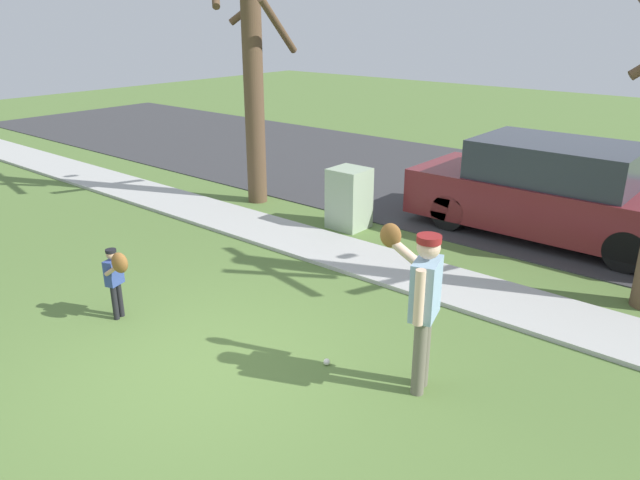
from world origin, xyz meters
name	(u,v)px	position (x,y,z in m)	size (l,w,h in m)	color
ground_plane	(384,270)	(0.00, 3.50, 0.00)	(48.00, 48.00, 0.00)	#567538
sidewalk_strip	(388,267)	(0.00, 3.60, 0.03)	(36.00, 1.20, 0.06)	#B2B2AD
road_surface	(520,196)	(0.00, 8.60, 0.01)	(36.00, 6.80, 0.02)	#38383A
person_adult	(421,295)	(1.95, 1.20, 1.06)	(0.79, 0.58, 1.69)	#6B6656
person_child	(116,273)	(-1.67, 0.07, 0.65)	(0.49, 0.32, 0.98)	black
baseball	(327,362)	(0.98, 0.93, 0.04)	(0.07, 0.07, 0.07)	white
utility_cabinet	(349,198)	(-1.60, 4.72, 0.54)	(0.63, 0.61, 1.09)	#9EB293
street_tree_far	(252,60)	(-4.03, 4.80, 2.79)	(1.85, 1.88, 5.25)	brown
parked_suv_maroon	(552,192)	(1.32, 6.57, 0.79)	(4.70, 1.90, 1.63)	maroon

